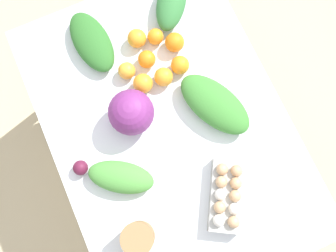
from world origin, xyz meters
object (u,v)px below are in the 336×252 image
object	(u,v)px
greens_bunch_dandelion	(215,104)
greens_bunch_kale	(121,177)
orange_3	(155,37)
cabbage_purple	(131,112)
greens_bunch_chard	(172,2)
orange_2	(127,71)
paper_bag	(138,238)
orange_0	(147,59)
egg_carton	(227,195)
beet_root	(81,168)
orange_6	(143,83)
greens_bunch_scallion	(92,42)
orange_4	(175,42)
orange_1	(164,77)
orange_5	(180,65)
orange_7	(137,38)

from	to	relation	value
greens_bunch_dandelion	greens_bunch_kale	xyz separation A→B (m)	(0.11, -0.44, -0.01)
orange_3	greens_bunch_dandelion	bearing A→B (deg)	14.77
cabbage_purple	orange_3	world-z (taller)	cabbage_purple
greens_bunch_chard	orange_2	world-z (taller)	greens_bunch_chard
greens_bunch_dandelion	paper_bag	bearing A→B (deg)	-53.95
greens_bunch_kale	orange_0	distance (m)	0.48
greens_bunch_kale	cabbage_purple	bearing A→B (deg)	146.86
egg_carton	greens_bunch_chard	xyz separation A→B (m)	(-0.81, 0.14, 0.00)
greens_bunch_dandelion	beet_root	world-z (taller)	greens_bunch_dandelion
cabbage_purple	greens_bunch_kale	size ratio (longest dim) A/B	0.70
greens_bunch_kale	orange_6	xyz separation A→B (m)	(-0.31, 0.22, -0.00)
paper_bag	orange_3	distance (m)	0.79
greens_bunch_scallion	orange_4	size ratio (longest dim) A/B	3.60
orange_0	orange_6	distance (m)	0.10
greens_bunch_dandelion	greens_bunch_scallion	world-z (taller)	greens_bunch_dandelion
orange_2	orange_4	world-z (taller)	orange_4
beet_root	orange_2	bearing A→B (deg)	132.64
beet_root	orange_0	distance (m)	0.50
orange_1	cabbage_purple	bearing A→B (deg)	-61.36
orange_6	orange_1	bearing A→B (deg)	84.81
greens_bunch_kale	orange_5	xyz separation A→B (m)	(-0.32, 0.39, -0.00)
greens_bunch_chard	greens_bunch_kale	xyz separation A→B (m)	(0.58, -0.47, -0.01)
egg_carton	orange_0	size ratio (longest dim) A/B	4.05
greens_bunch_dandelion	orange_4	xyz separation A→B (m)	(-0.30, -0.03, -0.01)
paper_bag	orange_1	xyz separation A→B (m)	(-0.53, 0.33, -0.03)
orange_3	orange_6	world-z (taller)	orange_6
paper_bag	orange_7	bearing A→B (deg)	157.53
orange_2	orange_5	world-z (taller)	orange_5
greens_bunch_scallion	orange_1	distance (m)	0.33
greens_bunch_kale	orange_5	distance (m)	0.50
paper_bag	greens_bunch_chard	xyz separation A→B (m)	(-0.81, 0.49, -0.02)
beet_root	orange_3	distance (m)	0.61
orange_3	orange_7	world-z (taller)	orange_7
greens_bunch_kale	egg_carton	bearing A→B (deg)	56.22
orange_3	orange_5	size ratio (longest dim) A/B	0.89
egg_carton	orange_7	world-z (taller)	egg_carton
egg_carton	orange_6	distance (m)	0.54
orange_5	orange_6	world-z (taller)	orange_6
egg_carton	orange_6	xyz separation A→B (m)	(-0.53, -0.11, -0.00)
orange_6	beet_root	bearing A→B (deg)	-59.07
orange_1	orange_5	world-z (taller)	same
greens_bunch_scallion	beet_root	distance (m)	0.51
greens_bunch_dandelion	orange_5	bearing A→B (deg)	-165.03
orange_3	orange_2	bearing A→B (deg)	-61.56
greens_bunch_kale	orange_6	world-z (taller)	greens_bunch_kale
cabbage_purple	orange_0	size ratio (longest dim) A/B	2.42
egg_carton	greens_bunch_chard	bearing A→B (deg)	19.97
orange_7	orange_0	bearing A→B (deg)	0.73
egg_carton	orange_2	xyz separation A→B (m)	(-0.61, -0.15, -0.01)
orange_0	orange_3	bearing A→B (deg)	137.03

